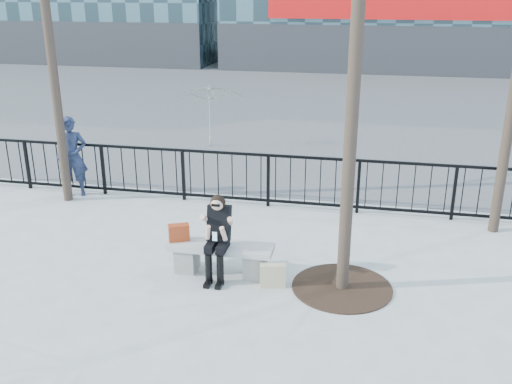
# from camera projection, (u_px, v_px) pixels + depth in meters

# --- Properties ---
(ground) EXTENTS (120.00, 120.00, 0.00)m
(ground) POSITION_uv_depth(u_px,v_px,m) (221.00, 273.00, 8.98)
(ground) COLOR gray
(ground) RESTS_ON ground
(street_surface) EXTENTS (60.00, 23.00, 0.01)m
(street_surface) POSITION_uv_depth(u_px,v_px,m) (318.00, 98.00, 22.79)
(street_surface) COLOR #474747
(street_surface) RESTS_ON ground
(railing) EXTENTS (14.00, 0.06, 1.10)m
(railing) POSITION_uv_depth(u_px,v_px,m) (259.00, 180.00, 11.56)
(railing) COLOR black
(railing) RESTS_ON ground
(tree_grate) EXTENTS (1.50, 1.50, 0.02)m
(tree_grate) POSITION_uv_depth(u_px,v_px,m) (342.00, 287.00, 8.53)
(tree_grate) COLOR black
(tree_grate) RESTS_ON ground
(bench_main) EXTENTS (1.65, 0.46, 0.49)m
(bench_main) POSITION_uv_depth(u_px,v_px,m) (221.00, 255.00, 8.88)
(bench_main) COLOR slate
(bench_main) RESTS_ON ground
(seated_woman) EXTENTS (0.50, 0.64, 1.34)m
(seated_woman) POSITION_uv_depth(u_px,v_px,m) (217.00, 238.00, 8.61)
(seated_woman) COLOR black
(seated_woman) RESTS_ON ground
(handbag) EXTENTS (0.36, 0.27, 0.27)m
(handbag) POSITION_uv_depth(u_px,v_px,m) (179.00, 233.00, 8.92)
(handbag) COLOR #9D3213
(handbag) RESTS_ON bench_main
(shopping_bag) EXTENTS (0.40, 0.22, 0.36)m
(shopping_bag) POSITION_uv_depth(u_px,v_px,m) (273.00, 275.00, 8.52)
(shopping_bag) COLOR beige
(shopping_bag) RESTS_ON ground
(standing_man) EXTENTS (0.74, 0.63, 1.72)m
(standing_man) POSITION_uv_depth(u_px,v_px,m) (72.00, 157.00, 12.02)
(standing_man) COLOR black
(standing_man) RESTS_ON ground
(vendor_umbrella) EXTENTS (1.91, 1.94, 1.72)m
(vendor_umbrella) POSITION_uv_depth(u_px,v_px,m) (209.00, 116.00, 15.70)
(vendor_umbrella) COLOR yellow
(vendor_umbrella) RESTS_ON ground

